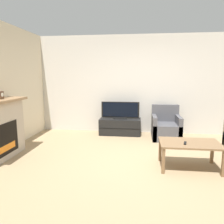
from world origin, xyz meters
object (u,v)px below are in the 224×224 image
tv (120,111)px  coffee_table (190,146)px  armchair (166,128)px  mantel_clock (1,95)px  tv_stand (120,126)px  remote (185,143)px

tv → coffee_table: bearing=-56.4°
tv → armchair: (1.20, -0.25, -0.37)m
mantel_clock → tv_stand: 3.07m
tv_stand → remote: remote is taller
tv_stand → remote: 2.54m
tv_stand → coffee_table: (1.38, -2.09, 0.19)m
armchair → coffee_table: armchair is taller
coffee_table → tv_stand: bearing=123.6°
mantel_clock → armchair: (3.31, 1.73, -0.95)m
remote → mantel_clock: bearing=-169.7°
remote → tv: bearing=134.1°
coffee_table → armchair: bearing=95.8°
coffee_table → remote: 0.14m
mantel_clock → tv: size_ratio=0.15×
tv → remote: (1.29, -2.17, -0.18)m
armchair → tv_stand: bearing=167.9°
tv → remote: tv is taller
tv_stand → coffee_table: bearing=-56.4°
tv_stand → remote: size_ratio=7.16×
mantel_clock → coffee_table: size_ratio=0.15×
mantel_clock → coffee_table: (3.50, -0.10, -0.82)m
tv_stand → mantel_clock: bearing=-136.8°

